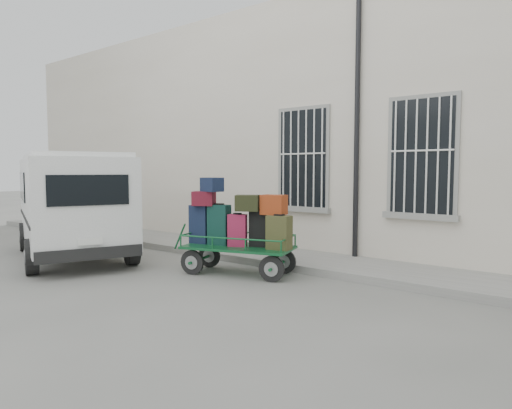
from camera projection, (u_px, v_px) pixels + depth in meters
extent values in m
plane|color=slate|center=(231.00, 283.00, 8.04)|extent=(80.00, 80.00, 0.00)
cube|color=beige|center=(367.00, 132.00, 12.13)|extent=(24.00, 5.00, 6.00)
cylinder|color=black|center=(357.00, 131.00, 9.53)|extent=(0.11, 0.11, 5.60)
cube|color=black|center=(303.00, 159.00, 10.45)|extent=(1.20, 0.08, 2.20)
cube|color=gray|center=(302.00, 209.00, 10.52)|extent=(1.45, 0.22, 0.12)
cube|color=black|center=(422.00, 156.00, 8.79)|extent=(1.20, 0.08, 2.20)
cube|color=gray|center=(420.00, 216.00, 8.86)|extent=(1.45, 0.22, 0.12)
cube|color=slate|center=(299.00, 259.00, 9.76)|extent=(24.00, 1.70, 0.15)
cylinder|color=black|center=(192.00, 262.00, 8.66)|extent=(0.47, 0.19, 0.47)
cylinder|color=gray|center=(192.00, 262.00, 8.66)|extent=(0.27, 0.16, 0.26)
cylinder|color=black|center=(209.00, 256.00, 9.32)|extent=(0.47, 0.19, 0.47)
cylinder|color=gray|center=(209.00, 256.00, 9.32)|extent=(0.27, 0.16, 0.26)
cylinder|color=black|center=(272.00, 269.00, 8.08)|extent=(0.47, 0.19, 0.47)
cylinder|color=gray|center=(272.00, 269.00, 8.08)|extent=(0.27, 0.16, 0.26)
cylinder|color=black|center=(284.00, 261.00, 8.74)|extent=(0.47, 0.19, 0.47)
cylinder|color=gray|center=(284.00, 261.00, 8.74)|extent=(0.27, 0.16, 0.26)
cube|color=#13552B|center=(238.00, 247.00, 8.68)|extent=(2.26, 1.50, 0.05)
cylinder|color=#13552B|center=(180.00, 236.00, 9.13)|extent=(0.27, 0.12, 0.53)
cube|color=#111934|center=(201.00, 224.00, 9.03)|extent=(0.44, 0.35, 0.75)
cube|color=black|center=(200.00, 204.00, 9.00)|extent=(0.19, 0.17, 0.03)
cube|color=#0C2B2D|center=(219.00, 225.00, 8.81)|extent=(0.45, 0.32, 0.78)
cube|color=black|center=(219.00, 204.00, 8.78)|extent=(0.19, 0.16, 0.03)
cube|color=maroon|center=(237.00, 230.00, 8.61)|extent=(0.39, 0.32, 0.61)
cube|color=black|center=(237.00, 214.00, 8.59)|extent=(0.16, 0.13, 0.03)
cube|color=black|center=(261.00, 229.00, 8.61)|extent=(0.47, 0.36, 0.68)
cube|color=black|center=(261.00, 210.00, 8.59)|extent=(0.19, 0.16, 0.03)
cube|color=#37381C|center=(279.00, 233.00, 8.28)|extent=(0.46, 0.32, 0.62)
cube|color=black|center=(279.00, 215.00, 8.26)|extent=(0.20, 0.17, 0.03)
cube|color=#581124|center=(204.00, 198.00, 8.87)|extent=(0.51, 0.46, 0.28)
cube|color=black|center=(247.00, 203.00, 8.53)|extent=(0.52, 0.47, 0.30)
cube|color=maroon|center=(274.00, 205.00, 8.43)|extent=(0.49, 0.37, 0.37)
cube|color=#111934|center=(212.00, 185.00, 8.77)|extent=(0.44, 0.34, 0.27)
cube|color=silver|center=(73.00, 200.00, 10.32)|extent=(4.91, 3.54, 1.85)
cube|color=silver|center=(71.00, 157.00, 10.25)|extent=(4.66, 3.32, 0.10)
cube|color=black|center=(61.00, 182.00, 12.24)|extent=(0.83, 1.63, 0.77)
cube|color=black|center=(23.00, 186.00, 10.36)|extent=(2.10, 0.91, 0.64)
cube|color=black|center=(89.00, 190.00, 8.32)|extent=(0.59, 1.34, 0.56)
cube|color=black|center=(91.00, 254.00, 8.42)|extent=(0.83, 1.79, 0.23)
cube|color=white|center=(91.00, 242.00, 8.36)|extent=(0.20, 0.41, 0.12)
cylinder|color=black|center=(25.00, 237.00, 11.23)|extent=(0.73, 0.48, 0.70)
cylinder|color=black|center=(104.00, 232.00, 12.14)|extent=(0.73, 0.48, 0.70)
cylinder|color=black|center=(32.00, 257.00, 8.64)|extent=(0.73, 0.48, 0.70)
cylinder|color=black|center=(132.00, 248.00, 9.55)|extent=(0.73, 0.48, 0.70)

